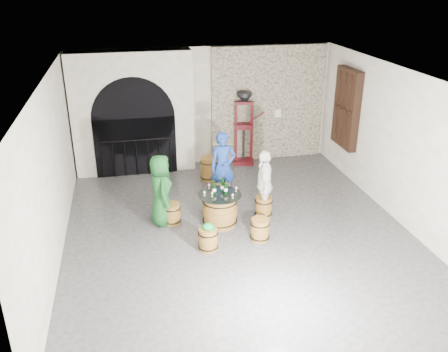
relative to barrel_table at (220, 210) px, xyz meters
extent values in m
plane|color=#2F2F32|center=(0.30, -0.39, -0.35)|extent=(8.00, 8.00, 0.00)
plane|color=silver|center=(0.30, 3.61, 1.25)|extent=(8.00, 0.00, 8.00)
plane|color=silver|center=(0.30, -4.39, 1.25)|extent=(8.00, 0.00, 8.00)
plane|color=silver|center=(-3.20, -0.39, 1.25)|extent=(0.00, 8.00, 8.00)
plane|color=silver|center=(3.80, -0.39, 1.25)|extent=(0.00, 8.00, 8.00)
plane|color=beige|center=(0.30, -0.39, 2.85)|extent=(8.00, 8.00, 0.00)
cube|color=tan|center=(2.10, 3.55, 1.25)|extent=(3.20, 0.12, 3.18)
cube|color=silver|center=(-1.60, 3.36, 1.25)|extent=(3.10, 0.50, 3.18)
cube|color=black|center=(-1.60, 3.10, 0.43)|extent=(2.10, 0.03, 1.55)
cylinder|color=black|center=(-1.60, 3.10, 1.20)|extent=(2.10, 0.03, 2.10)
cylinder|color=black|center=(-1.60, 3.03, 0.63)|extent=(1.79, 0.04, 0.04)
cylinder|color=black|center=(-2.49, 3.03, 0.14)|extent=(0.02, 0.02, 0.98)
cylinder|color=black|center=(-2.20, 3.03, 0.14)|extent=(0.02, 0.02, 0.98)
cylinder|color=black|center=(-1.90, 3.03, 0.14)|extent=(0.02, 0.02, 0.98)
cylinder|color=black|center=(-1.60, 3.03, 0.14)|extent=(0.02, 0.02, 0.98)
cylinder|color=black|center=(-1.30, 3.03, 0.14)|extent=(0.02, 0.02, 0.98)
cylinder|color=black|center=(-1.01, 3.03, 0.14)|extent=(0.02, 0.02, 0.98)
cylinder|color=black|center=(-0.71, 3.03, 0.14)|extent=(0.02, 0.02, 0.98)
cube|color=black|center=(3.69, 2.01, 1.45)|extent=(0.20, 1.10, 2.00)
cube|color=black|center=(3.64, 2.01, 1.45)|extent=(0.06, 0.88, 1.76)
cube|color=black|center=(3.67, 2.01, 1.45)|extent=(0.22, 0.92, 0.06)
cube|color=black|center=(3.67, 1.72, 1.45)|extent=(0.22, 0.06, 1.80)
cube|color=black|center=(3.67, 2.01, 1.45)|extent=(0.22, 0.06, 1.80)
cube|color=black|center=(3.67, 2.30, 1.45)|extent=(0.22, 0.06, 1.80)
cylinder|color=olive|center=(0.00, 0.00, -0.02)|extent=(0.70, 0.70, 0.66)
cylinder|color=olive|center=(0.00, 0.00, -0.02)|extent=(0.75, 0.75, 0.15)
torus|color=black|center=(0.00, 0.00, -0.24)|extent=(0.75, 0.75, 0.02)
torus|color=black|center=(0.00, 0.00, 0.21)|extent=(0.75, 0.75, 0.02)
cylinder|color=olive|center=(0.00, 0.00, 0.32)|extent=(0.71, 0.71, 0.02)
cylinder|color=black|center=(0.00, 0.00, 0.35)|extent=(0.91, 0.91, 0.01)
cylinder|color=olive|center=(-1.00, 0.26, -0.13)|extent=(0.36, 0.36, 0.44)
cylinder|color=olive|center=(-1.00, 0.26, -0.13)|extent=(0.38, 0.38, 0.10)
torus|color=black|center=(-1.00, 0.26, -0.28)|extent=(0.39, 0.39, 0.02)
torus|color=black|center=(-1.00, 0.26, 0.02)|extent=(0.39, 0.39, 0.02)
cylinder|color=olive|center=(-1.00, 0.26, 0.10)|extent=(0.36, 0.36, 0.02)
cylinder|color=olive|center=(0.27, 0.99, -0.13)|extent=(0.36, 0.36, 0.44)
cylinder|color=olive|center=(0.27, 0.99, -0.13)|extent=(0.38, 0.38, 0.10)
torus|color=black|center=(0.27, 0.99, -0.28)|extent=(0.39, 0.39, 0.02)
torus|color=black|center=(0.27, 0.99, 0.02)|extent=(0.39, 0.39, 0.02)
cylinder|color=olive|center=(0.27, 0.99, 0.10)|extent=(0.36, 0.36, 0.02)
cylinder|color=olive|center=(1.02, 0.17, -0.13)|extent=(0.36, 0.36, 0.44)
cylinder|color=olive|center=(1.02, 0.17, -0.13)|extent=(0.38, 0.38, 0.10)
torus|color=black|center=(1.02, 0.17, -0.28)|extent=(0.39, 0.39, 0.02)
torus|color=black|center=(1.02, 0.17, 0.02)|extent=(0.39, 0.39, 0.02)
cylinder|color=olive|center=(1.02, 0.17, 0.10)|extent=(0.36, 0.36, 0.02)
cylinder|color=olive|center=(0.66, -0.79, -0.13)|extent=(0.36, 0.36, 0.44)
cylinder|color=olive|center=(0.66, -0.79, -0.13)|extent=(0.38, 0.38, 0.10)
torus|color=black|center=(0.66, -0.79, -0.28)|extent=(0.39, 0.39, 0.02)
torus|color=black|center=(0.66, -0.79, 0.02)|extent=(0.39, 0.39, 0.02)
cylinder|color=olive|center=(0.66, -0.79, 0.10)|extent=(0.36, 0.36, 0.02)
cylinder|color=olive|center=(-0.43, -0.94, -0.13)|extent=(0.36, 0.36, 0.44)
cylinder|color=olive|center=(-0.43, -0.94, -0.13)|extent=(0.38, 0.38, 0.10)
torus|color=black|center=(-0.43, -0.94, -0.28)|extent=(0.39, 0.39, 0.02)
torus|color=black|center=(-0.43, -0.94, 0.02)|extent=(0.39, 0.39, 0.02)
cylinder|color=olive|center=(-0.43, -0.94, 0.10)|extent=(0.36, 0.36, 0.02)
ellipsoid|color=#0C8838|center=(-0.43, -0.94, 0.16)|extent=(0.21, 0.21, 0.12)
cylinder|color=#0C8838|center=(-0.35, -0.97, 0.11)|extent=(0.14, 0.14, 0.01)
imported|color=#13471C|center=(-1.20, 0.31, 0.43)|extent=(0.55, 0.79, 1.55)
imported|color=navy|center=(0.32, 1.21, 0.47)|extent=(0.63, 0.43, 1.64)
imported|color=white|center=(1.01, 0.16, 0.42)|extent=(0.57, 0.96, 1.54)
cylinder|color=black|center=(-0.11, 0.04, 0.47)|extent=(0.07, 0.07, 0.22)
cylinder|color=white|center=(-0.11, 0.04, 0.46)|extent=(0.08, 0.08, 0.06)
cone|color=black|center=(-0.11, 0.04, 0.59)|extent=(0.07, 0.07, 0.05)
cylinder|color=black|center=(-0.11, 0.04, 0.65)|extent=(0.03, 0.03, 0.07)
cylinder|color=black|center=(0.13, 0.00, 0.47)|extent=(0.07, 0.07, 0.22)
cylinder|color=white|center=(0.13, 0.00, 0.46)|extent=(0.08, 0.08, 0.06)
cone|color=black|center=(0.13, 0.00, 0.59)|extent=(0.07, 0.07, 0.05)
cylinder|color=black|center=(0.13, 0.00, 0.65)|extent=(0.03, 0.03, 0.07)
cylinder|color=black|center=(0.09, 0.14, 0.47)|extent=(0.07, 0.07, 0.22)
cylinder|color=white|center=(0.09, 0.14, 0.46)|extent=(0.08, 0.08, 0.06)
cone|color=black|center=(0.09, 0.14, 0.59)|extent=(0.07, 0.07, 0.05)
cylinder|color=black|center=(0.09, 0.14, 0.65)|extent=(0.03, 0.03, 0.07)
cylinder|color=olive|center=(0.20, 2.36, -0.05)|extent=(0.42, 0.42, 0.60)
cylinder|color=olive|center=(0.20, 2.36, -0.05)|extent=(0.45, 0.45, 0.13)
torus|color=black|center=(0.20, 2.36, -0.25)|extent=(0.46, 0.46, 0.02)
torus|color=black|center=(0.20, 2.36, 0.15)|extent=(0.46, 0.46, 0.02)
cylinder|color=olive|center=(0.20, 2.36, 0.26)|extent=(0.43, 0.43, 0.02)
cube|color=#4A0C14|center=(1.35, 3.29, -0.29)|extent=(0.64, 0.56, 0.11)
cube|color=#4A0C14|center=(1.35, 3.29, 0.74)|extent=(0.56, 0.42, 0.13)
cube|color=#4A0C14|center=(1.35, 3.29, 1.39)|extent=(0.52, 0.23, 0.07)
cylinder|color=black|center=(1.35, 3.29, 0.29)|extent=(0.06, 0.06, 1.07)
cylinder|color=black|center=(1.35, 3.29, 1.63)|extent=(0.41, 0.41, 0.10)
cone|color=black|center=(1.35, 3.29, 1.50)|extent=(0.41, 0.41, 0.21)
cube|color=#4A0C14|center=(1.14, 3.34, 0.56)|extent=(0.09, 0.09, 1.71)
cube|color=#4A0C14|center=(1.55, 3.25, 0.56)|extent=(0.09, 0.09, 1.71)
cylinder|color=#4A0C14|center=(1.65, 3.18, 0.99)|extent=(0.46, 0.13, 0.34)
cube|color=silver|center=(2.35, 3.47, 1.00)|extent=(0.18, 0.10, 0.22)
camera|label=1|loc=(-1.77, -8.74, 4.65)|focal=38.00mm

